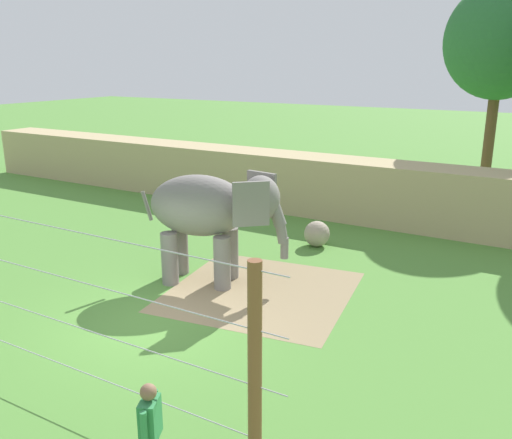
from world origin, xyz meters
TOP-DOWN VIEW (x-y plane):
  - ground_plane at (0.00, 0.00)m, footprint 120.00×120.00m
  - dirt_patch at (1.20, 2.61)m, footprint 4.97×4.96m
  - embankment_wall at (0.00, 10.23)m, footprint 36.00×1.80m
  - elephant at (-0.27, 2.55)m, footprint 3.83×2.19m
  - enrichment_ball at (0.99, 6.58)m, footprint 0.81×0.81m
  - cable_fence at (0.00, -2.96)m, footprint 9.49×0.20m
  - zookeeper at (3.23, -3.95)m, footprint 0.37×0.56m
  - tree_far_left at (4.52, 16.55)m, footprint 4.50×4.50m

SIDE VIEW (x-z plane):
  - ground_plane at x=0.00m, z-range 0.00..0.00m
  - dirt_patch at x=1.20m, z-range 0.00..0.01m
  - enrichment_ball at x=0.99m, z-range 0.00..0.81m
  - zookeeper at x=3.23m, z-range 0.09..1.76m
  - embankment_wall at x=0.00m, z-range 0.00..2.19m
  - cable_fence at x=0.00m, z-range 0.01..3.24m
  - elephant at x=-0.27m, z-range 0.48..3.40m
  - tree_far_left at x=4.52m, z-range 2.00..10.80m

